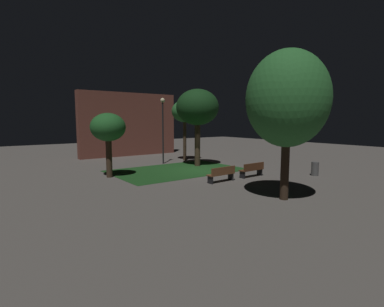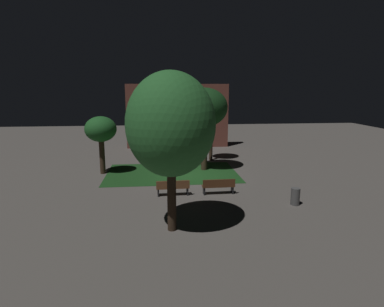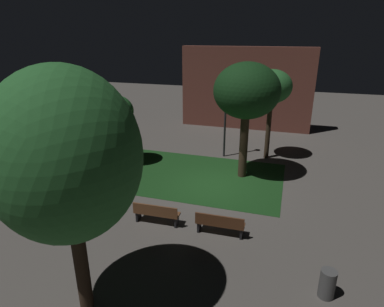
% 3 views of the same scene
% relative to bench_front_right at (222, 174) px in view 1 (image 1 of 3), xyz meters
% --- Properties ---
extents(ground_plane, '(60.00, 60.00, 0.00)m').
position_rel_bench_front_right_xyz_m(ground_plane, '(1.26, 3.91, -0.48)').
color(ground_plane, '#56514C').
extents(grass_lawn, '(8.92, 5.84, 0.01)m').
position_rel_bench_front_right_xyz_m(grass_lawn, '(0.15, 4.78, -0.48)').
color(grass_lawn, '#194219').
rests_on(grass_lawn, ground).
extents(bench_front_right, '(1.82, 0.54, 0.88)m').
position_rel_bench_front_right_xyz_m(bench_front_right, '(0.00, 0.00, 0.00)').
color(bench_front_right, brown).
rests_on(bench_front_right, ground).
extents(bench_near_trees, '(1.81, 0.52, 0.88)m').
position_rel_bench_front_right_xyz_m(bench_near_trees, '(2.52, -0.00, 0.00)').
color(bench_near_trees, '#512D19').
rests_on(bench_near_trees, ground).
extents(tree_left_canopy, '(3.53, 3.53, 6.48)m').
position_rel_bench_front_right_xyz_m(tree_left_canopy, '(-0.23, -4.34, 3.90)').
color(tree_left_canopy, '#2D2116').
rests_on(tree_left_canopy, ground).
extents(tree_tall_center, '(2.23, 2.23, 5.19)m').
position_rel_bench_front_right_xyz_m(tree_tall_center, '(3.46, 8.57, 3.70)').
color(tree_tall_center, '#38281C').
rests_on(tree_tall_center, ground).
extents(tree_lawn_side, '(2.11, 2.11, 3.93)m').
position_rel_bench_front_right_xyz_m(tree_lawn_side, '(-4.58, 5.18, 2.51)').
color(tree_lawn_side, '#38281C').
rests_on(tree_lawn_side, ground).
extents(tree_back_left, '(3.21, 3.21, 5.81)m').
position_rel_bench_front_right_xyz_m(tree_back_left, '(2.49, 5.51, 3.91)').
color(tree_back_left, '#38281C').
rests_on(tree_back_left, ground).
extents(lamp_post_near_wall, '(0.36, 0.36, 5.23)m').
position_rel_bench_front_right_xyz_m(lamp_post_near_wall, '(0.99, 8.07, 3.00)').
color(lamp_post_near_wall, black).
rests_on(lamp_post_near_wall, ground).
extents(trash_bin, '(0.45, 0.45, 0.87)m').
position_rel_bench_front_right_xyz_m(trash_bin, '(6.06, -2.04, -0.05)').
color(trash_bin, '#4C4C4C').
rests_on(trash_bin, ground).
extents(building_wall_backdrop, '(9.86, 0.80, 6.12)m').
position_rel_bench_front_right_xyz_m(building_wall_backdrop, '(1.16, 14.76, 2.58)').
color(building_wall_backdrop, brown).
rests_on(building_wall_backdrop, ground).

